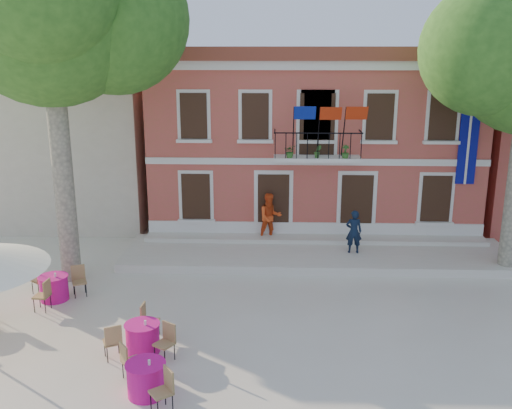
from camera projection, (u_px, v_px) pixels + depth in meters
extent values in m
plane|color=beige|center=(258.00, 311.00, 16.69)|extent=(90.00, 90.00, 0.00)
cube|color=#C54C47|center=(310.00, 140.00, 25.35)|extent=(13.00, 8.00, 7.00)
cube|color=brown|center=(313.00, 53.00, 24.36)|extent=(13.50, 8.50, 0.50)
cube|color=silver|center=(319.00, 65.00, 20.66)|extent=(13.30, 0.35, 0.35)
cube|color=silver|center=(317.00, 159.00, 21.06)|extent=(3.20, 0.90, 0.15)
cube|color=black|center=(318.00, 133.00, 20.41)|extent=(3.20, 0.04, 0.04)
cube|color=#0B0F82|center=(469.00, 136.00, 21.02)|extent=(0.70, 0.05, 3.60)
cube|color=navy|center=(294.00, 113.00, 19.91)|extent=(0.76, 0.27, 0.47)
cube|color=red|center=(320.00, 113.00, 19.87)|extent=(0.76, 0.29, 0.47)
cube|color=red|center=(346.00, 113.00, 19.84)|extent=(0.76, 0.27, 0.47)
imported|color=#26591E|center=(290.00, 151.00, 20.72)|extent=(0.43, 0.37, 0.48)
imported|color=#26591E|center=(318.00, 152.00, 20.68)|extent=(0.26, 0.21, 0.48)
imported|color=#26591E|center=(345.00, 152.00, 20.65)|extent=(0.27, 0.27, 0.48)
cube|color=beige|center=(65.00, 146.00, 26.86)|extent=(9.00, 9.00, 6.00)
cube|color=brown|center=(59.00, 77.00, 26.02)|extent=(9.40, 9.40, 0.40)
cube|color=silver|center=(316.00, 255.00, 20.83)|extent=(14.00, 3.40, 0.30)
cylinder|color=#A59E84|center=(63.00, 171.00, 18.10)|extent=(0.64, 0.64, 7.34)
sphere|color=#28561A|center=(48.00, 7.00, 16.80)|extent=(5.88, 5.88, 5.88)
imported|color=black|center=(354.00, 232.00, 20.41)|extent=(0.58, 0.38, 1.58)
imported|color=#ED4D1B|center=(270.00, 217.00, 21.73)|extent=(1.05, 0.91, 1.84)
cylinder|color=#CA137A|center=(143.00, 338.00, 14.33)|extent=(0.84, 0.84, 0.75)
cylinder|color=#CA137A|center=(142.00, 324.00, 14.23)|extent=(0.90, 0.90, 0.02)
cube|color=tan|center=(112.00, 341.00, 14.00)|extent=(0.56, 0.56, 0.95)
cube|color=tan|center=(164.00, 343.00, 13.88)|extent=(0.58, 0.58, 0.95)
cube|color=tan|center=(151.00, 321.00, 15.02)|extent=(0.44, 0.44, 0.95)
cylinder|color=#CA137A|center=(146.00, 379.00, 12.53)|extent=(0.84, 0.84, 0.75)
cylinder|color=#CA137A|center=(145.00, 364.00, 12.43)|extent=(0.90, 0.90, 0.02)
cube|color=tan|center=(132.00, 361.00, 13.10)|extent=(0.59, 0.59, 0.95)
cube|color=tan|center=(161.00, 392.00, 11.92)|extent=(0.59, 0.59, 0.95)
cylinder|color=#CA137A|center=(54.00, 288.00, 17.33)|extent=(0.84, 0.84, 0.75)
cylinder|color=#CA137A|center=(53.00, 276.00, 17.23)|extent=(0.90, 0.90, 0.02)
cube|color=tan|center=(40.00, 279.00, 17.75)|extent=(0.59, 0.59, 0.95)
cube|color=tan|center=(42.00, 295.00, 16.59)|extent=(0.46, 0.46, 0.95)
cube|color=tan|center=(79.00, 281.00, 17.59)|extent=(0.56, 0.56, 0.95)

